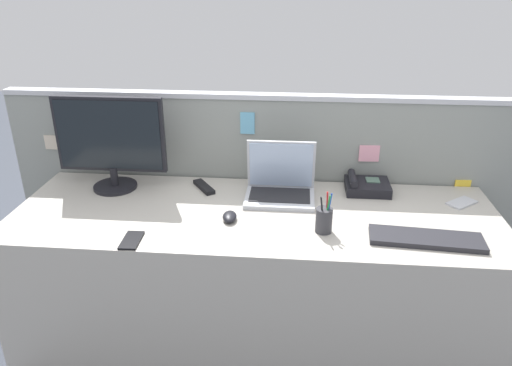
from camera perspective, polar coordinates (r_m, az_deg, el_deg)
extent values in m
plane|color=#424751|center=(2.58, -0.10, -17.68)|extent=(10.00, 10.00, 0.00)
cube|color=#ADA89E|center=(2.36, -0.11, -11.17)|extent=(2.16, 0.74, 0.71)
cube|color=gray|center=(2.60, 0.70, -2.30)|extent=(2.60, 0.06, 1.13)
cube|color=#B7BAC1|center=(2.41, 0.77, 10.08)|extent=(2.60, 0.07, 0.02)
cube|color=beige|center=(2.75, -22.74, 4.39)|extent=(0.07, 0.01, 0.08)
cube|color=pink|center=(2.47, 13.05, 3.37)|extent=(0.10, 0.01, 0.08)
cube|color=#66ADD1|center=(2.41, -1.01, 6.99)|extent=(0.07, 0.01, 0.11)
cube|color=yellow|center=(2.64, 22.90, -0.45)|extent=(0.08, 0.01, 0.08)
cylinder|color=black|center=(2.50, -16.06, -0.37)|extent=(0.21, 0.21, 0.02)
cylinder|color=black|center=(2.48, -16.20, 0.76)|extent=(0.04, 0.04, 0.09)
cube|color=black|center=(2.42, -16.67, 5.47)|extent=(0.53, 0.03, 0.36)
cube|color=black|center=(2.41, -16.80, 5.34)|extent=(0.50, 0.01, 0.33)
cube|color=#B2B5BC|center=(2.28, 2.77, -1.77)|extent=(0.32, 0.23, 0.02)
cube|color=black|center=(2.29, 2.79, -1.42)|extent=(0.28, 0.16, 0.00)
cube|color=#B2B5BC|center=(2.32, 2.94, 2.20)|extent=(0.32, 0.05, 0.24)
cube|color=#9EB2D1|center=(2.31, 2.93, 2.09)|extent=(0.30, 0.04, 0.22)
cube|color=black|center=(2.42, 12.85, -0.42)|extent=(0.21, 0.18, 0.05)
cube|color=#4C6B5B|center=(2.44, 13.45, 0.32)|extent=(0.06, 0.06, 0.01)
cylinder|color=black|center=(2.40, 11.20, 0.55)|extent=(0.04, 0.16, 0.04)
cube|color=#232328|center=(2.06, 19.21, -6.16)|extent=(0.45, 0.17, 0.02)
ellipsoid|color=black|center=(2.10, -3.09, -3.93)|extent=(0.07, 0.11, 0.03)
cylinder|color=#333338|center=(2.01, 7.92, -4.33)|extent=(0.07, 0.07, 0.10)
cylinder|color=red|center=(2.00, 8.29, -2.74)|extent=(0.01, 0.02, 0.14)
cylinder|color=#238438|center=(1.98, 8.32, -3.11)|extent=(0.02, 0.01, 0.13)
cylinder|color=black|center=(1.98, 7.71, -3.14)|extent=(0.02, 0.03, 0.13)
cylinder|color=blue|center=(1.99, 8.48, -2.96)|extent=(0.02, 0.03, 0.13)
cube|color=black|center=(2.01, -14.31, -6.49)|extent=(0.07, 0.14, 0.01)
cube|color=#B7BAC1|center=(2.44, 22.85, -2.14)|extent=(0.16, 0.15, 0.01)
cube|color=black|center=(2.41, -6.08, -0.45)|extent=(0.13, 0.16, 0.02)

